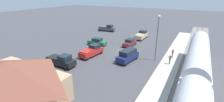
# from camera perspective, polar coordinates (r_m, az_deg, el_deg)

# --- Properties ---
(ground_plane) EXTENTS (200.00, 200.00, 0.00)m
(ground_plane) POSITION_cam_1_polar(r_m,az_deg,el_deg) (35.27, 4.42, 0.05)
(ground_plane) COLOR #424247
(railway_track) EXTENTS (4.80, 70.00, 0.30)m
(railway_track) POSITION_cam_1_polar(r_m,az_deg,el_deg) (32.58, 27.49, -3.83)
(railway_track) COLOR slate
(railway_track) RESTS_ON ground
(platform) EXTENTS (3.20, 46.00, 0.30)m
(platform) POSITION_cam_1_polar(r_m,az_deg,el_deg) (32.74, 20.58, -2.57)
(platform) COLOR #B7B2A8
(platform) RESTS_ON ground
(station_building) EXTENTS (12.27, 8.22, 5.09)m
(station_building) POSITION_cam_1_polar(r_m,az_deg,el_deg) (21.47, -32.30, -9.26)
(station_building) COLOR tan
(station_building) RESTS_ON ground
(pedestrian_on_platform) EXTENTS (0.36, 0.36, 1.71)m
(pedestrian_on_platform) POSITION_cam_1_polar(r_m,az_deg,el_deg) (29.42, 19.84, -2.63)
(pedestrian_on_platform) COLOR brown
(pedestrian_on_platform) RESTS_ON platform
(pedestrian_waiting_far) EXTENTS (0.36, 0.36, 1.71)m
(pedestrian_waiting_far) POSITION_cam_1_polar(r_m,az_deg,el_deg) (32.61, 20.66, -0.54)
(pedestrian_waiting_far) COLOR brown
(pedestrian_waiting_far) RESTS_ON platform
(sedan_green) EXTENTS (4.56, 2.40, 1.74)m
(sedan_green) POSITION_cam_1_polar(r_m,az_deg,el_deg) (38.87, -5.27, 3.30)
(sedan_green) COLOR #236638
(sedan_green) RESTS_ON ground
(pickup_red) EXTENTS (2.56, 5.59, 2.14)m
(pickup_red) POSITION_cam_1_polar(r_m,az_deg,el_deg) (32.38, -7.21, 0.02)
(pickup_red) COLOR red
(pickup_red) RESTS_ON ground
(sedan_maroon) EXTENTS (1.86, 4.51, 1.74)m
(sedan_maroon) POSITION_cam_1_polar(r_m,az_deg,el_deg) (38.38, 6.30, 3.05)
(sedan_maroon) COLOR maroon
(sedan_maroon) RESTS_ON ground
(pickup_charcoal) EXTENTS (5.61, 3.03, 2.14)m
(pickup_charcoal) POSITION_cam_1_polar(r_m,az_deg,el_deg) (53.20, -1.71, 8.12)
(pickup_charcoal) COLOR #47494F
(pickup_charcoal) RESTS_ON ground
(pickup_black) EXTENTS (5.41, 2.50, 2.14)m
(pickup_black) POSITION_cam_1_polar(r_m,az_deg,el_deg) (29.07, -17.56, -3.18)
(pickup_black) COLOR black
(pickup_black) RESTS_ON ground
(suv_navy) EXTENTS (2.74, 5.16, 2.22)m
(suv_navy) POSITION_cam_1_polar(r_m,az_deg,el_deg) (29.70, 5.60, -1.54)
(suv_navy) COLOR navy
(suv_navy) RESTS_ON ground
(pickup_tan) EXTENTS (2.09, 5.45, 2.14)m
(pickup_tan) POSITION_cam_1_polar(r_m,az_deg,el_deg) (44.90, 10.43, 5.55)
(pickup_tan) COLOR #C6B284
(pickup_tan) RESTS_ON ground
(light_pole_near_platform) EXTENTS (0.44, 0.44, 8.40)m
(light_pole_near_platform) POSITION_cam_1_polar(r_m,az_deg,el_deg) (29.67, 15.79, 6.05)
(light_pole_near_platform) COLOR #515156
(light_pole_near_platform) RESTS_ON ground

